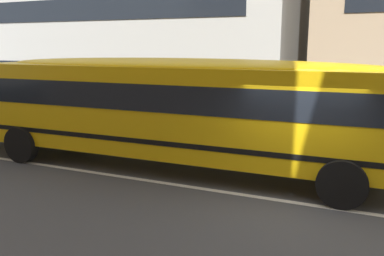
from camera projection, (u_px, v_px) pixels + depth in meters
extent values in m
plane|color=#424244|center=(296.00, 203.00, 8.74)|extent=(400.00, 400.00, 0.00)
cube|color=gray|center=(329.00, 134.00, 15.42)|extent=(120.00, 3.00, 0.01)
cube|color=silver|center=(296.00, 203.00, 8.74)|extent=(110.00, 0.16, 0.01)
cube|color=yellow|center=(177.00, 108.00, 10.97)|extent=(11.51, 2.75, 2.30)
cube|color=yellow|center=(0.00, 113.00, 13.58)|extent=(1.70, 2.21, 1.15)
cube|color=black|center=(177.00, 93.00, 10.89)|extent=(10.83, 2.78, 0.67)
cube|color=black|center=(177.00, 132.00, 11.11)|extent=(11.53, 2.78, 0.13)
ellipsoid|color=yellow|center=(177.00, 65.00, 10.74)|extent=(11.05, 2.54, 0.38)
cylinder|color=red|center=(97.00, 99.00, 13.74)|extent=(0.46, 0.46, 0.03)
cylinder|color=black|center=(21.00, 145.00, 11.68)|extent=(1.05, 0.31, 1.04)
cylinder|color=black|center=(79.00, 128.00, 14.04)|extent=(1.05, 0.31, 1.04)
cylinder|color=black|center=(342.00, 184.00, 8.37)|extent=(1.05, 0.31, 1.04)
cylinder|color=black|center=(347.00, 154.00, 10.72)|extent=(1.05, 0.31, 1.04)
cube|color=black|center=(95.00, 73.00, 20.98)|extent=(16.03, 0.04, 1.10)
cube|color=black|center=(92.00, 9.00, 20.34)|extent=(16.03, 0.04, 1.10)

